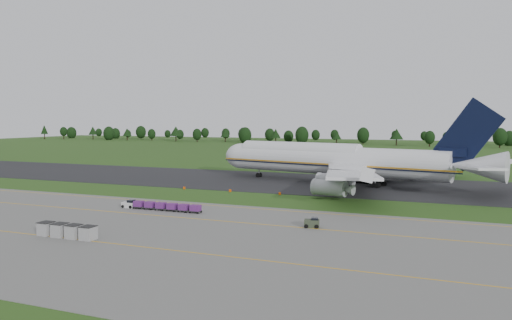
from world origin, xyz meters
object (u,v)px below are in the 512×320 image
at_px(aircraft, 338,160).
at_px(baggage_train, 159,206).
at_px(edge_markers, 230,191).
at_px(uld_row, 67,231).
at_px(utility_cart, 312,224).

height_order(aircraft, baggage_train, aircraft).
bearing_deg(edge_markers, aircraft, 50.05).
distance_m(aircraft, uld_row, 72.66).
bearing_deg(aircraft, utility_cart, -81.82).
xyz_separation_m(aircraft, utility_cart, (7.32, -50.90, -5.22)).
xyz_separation_m(baggage_train, uld_row, (-0.50, -21.97, 0.18)).
height_order(uld_row, edge_markers, uld_row).
relative_size(baggage_train, utility_cart, 6.66).
distance_m(aircraft, baggage_train, 52.00).
relative_size(aircraft, edge_markers, 3.12).
height_order(utility_cart, uld_row, uld_row).
bearing_deg(utility_cart, uld_row, -147.87).
height_order(baggage_train, uld_row, uld_row).
relative_size(baggage_train, uld_row, 1.74).
distance_m(utility_cart, edge_markers, 38.60).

